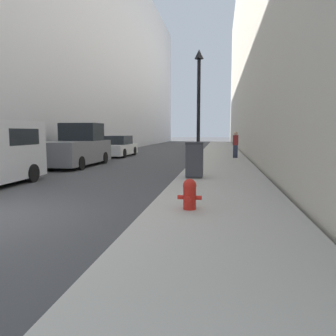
# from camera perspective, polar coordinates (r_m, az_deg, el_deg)

# --- Properties ---
(sidewalk_right) EXTENTS (3.23, 60.00, 0.13)m
(sidewalk_right) POSITION_cam_1_polar(r_m,az_deg,el_deg) (23.52, 9.20, 2.11)
(sidewalk_right) COLOR #B7B2A8
(sidewalk_right) RESTS_ON ground
(building_left_glass) EXTENTS (12.00, 60.00, 19.22)m
(building_left_glass) POSITION_cam_1_polar(r_m,az_deg,el_deg) (35.84, -17.38, 18.71)
(building_left_glass) COLOR #BCBCC1
(building_left_glass) RESTS_ON ground
(building_right_stone) EXTENTS (12.00, 60.00, 19.72)m
(building_right_stone) POSITION_cam_1_polar(r_m,az_deg,el_deg) (33.40, 23.71, 19.85)
(building_right_stone) COLOR beige
(building_right_stone) RESTS_ON ground
(fire_hydrant) EXTENTS (0.51, 0.40, 0.65)m
(fire_hydrant) POSITION_cam_1_polar(r_m,az_deg,el_deg) (6.94, 3.78, -4.44)
(fire_hydrant) COLOR red
(fire_hydrant) RESTS_ON sidewalk_right
(trash_bin) EXTENTS (0.62, 0.66, 1.27)m
(trash_bin) POSITION_cam_1_polar(r_m,az_deg,el_deg) (11.77, 4.65, 1.51)
(trash_bin) COLOR #3D3D42
(trash_bin) RESTS_ON sidewalk_right
(lamppost) EXTENTS (0.41, 0.41, 5.32)m
(lamppost) POSITION_cam_1_polar(r_m,az_deg,el_deg) (15.34, 5.36, 11.73)
(lamppost) COLOR black
(lamppost) RESTS_ON sidewalk_right
(pickup_truck) EXTENTS (2.17, 5.12, 2.22)m
(pickup_truck) POSITION_cam_1_polar(r_m,az_deg,el_deg) (17.60, -15.66, 3.35)
(pickup_truck) COLOR slate
(pickup_truck) RESTS_ON ground
(parked_sedan_near) EXTENTS (1.80, 4.49, 1.48)m
(parked_sedan_near) POSITION_cam_1_polar(r_m,az_deg,el_deg) (23.76, -8.64, 3.66)
(parked_sedan_near) COLOR silver
(parked_sedan_near) RESTS_ON ground
(pedestrian_on_sidewalk) EXTENTS (0.33, 0.21, 1.64)m
(pedestrian_on_sidewalk) POSITION_cam_1_polar(r_m,az_deg,el_deg) (21.09, 11.67, 3.99)
(pedestrian_on_sidewalk) COLOR #2D3347
(pedestrian_on_sidewalk) RESTS_ON sidewalk_right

